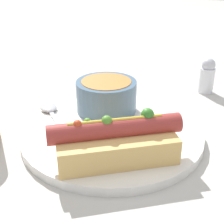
{
  "coord_description": "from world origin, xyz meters",
  "views": [
    {
      "loc": [
        0.1,
        -0.42,
        0.25
      ],
      "look_at": [
        0.0,
        0.0,
        0.04
      ],
      "focal_mm": 50.0,
      "sensor_mm": 36.0,
      "label": 1
    }
  ],
  "objects_px": {
    "spoon": "(52,114)",
    "salt_shaker": "(207,76)",
    "soup_bowl": "(106,94)",
    "hot_dog": "(115,141)"
  },
  "relations": [
    {
      "from": "spoon",
      "to": "salt_shaker",
      "type": "height_order",
      "value": "salt_shaker"
    },
    {
      "from": "hot_dog",
      "to": "spoon",
      "type": "xyz_separation_m",
      "value": [
        -0.13,
        0.09,
        -0.02
      ]
    },
    {
      "from": "soup_bowl",
      "to": "spoon",
      "type": "distance_m",
      "value": 0.1
    },
    {
      "from": "salt_shaker",
      "to": "soup_bowl",
      "type": "bearing_deg",
      "value": -137.05
    },
    {
      "from": "soup_bowl",
      "to": "salt_shaker",
      "type": "xyz_separation_m",
      "value": [
        0.17,
        0.16,
        -0.01
      ]
    },
    {
      "from": "spoon",
      "to": "soup_bowl",
      "type": "bearing_deg",
      "value": -100.12
    },
    {
      "from": "hot_dog",
      "to": "spoon",
      "type": "relative_size",
      "value": 1.13
    },
    {
      "from": "soup_bowl",
      "to": "salt_shaker",
      "type": "height_order",
      "value": "salt_shaker"
    },
    {
      "from": "spoon",
      "to": "salt_shaker",
      "type": "bearing_deg",
      "value": -88.77
    },
    {
      "from": "hot_dog",
      "to": "salt_shaker",
      "type": "xyz_separation_m",
      "value": [
        0.13,
        0.3,
        -0.0
      ]
    }
  ]
}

